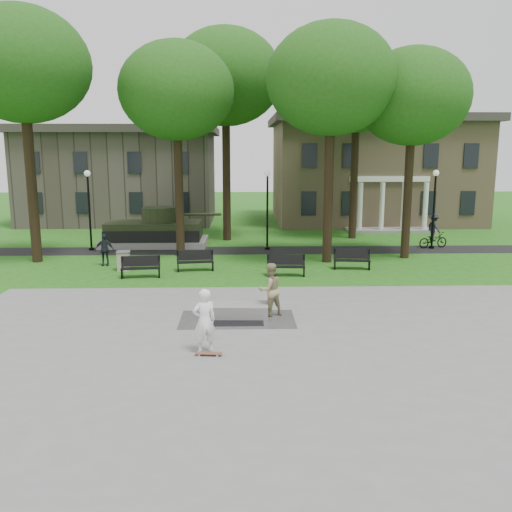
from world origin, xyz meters
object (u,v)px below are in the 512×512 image
at_px(cyclist, 433,234).
at_px(trash_bin, 124,261).
at_px(skateboarder, 204,321).
at_px(park_bench_0, 141,266).
at_px(friend_watching, 270,289).
at_px(concrete_block, 237,310).

xyz_separation_m(cyclist, trash_bin, (-17.57, -5.88, -0.38)).
bearing_deg(cyclist, skateboarder, 128.59).
distance_m(park_bench_0, trash_bin, 1.93).
relative_size(cyclist, park_bench_0, 1.15).
xyz_separation_m(friend_watching, park_bench_0, (-5.70, 6.25, -0.45)).
distance_m(concrete_block, park_bench_0, 7.78).
height_order(skateboarder, trash_bin, skateboarder).
relative_size(skateboarder, trash_bin, 1.99).
bearing_deg(park_bench_0, friend_watching, -53.26).
relative_size(skateboarder, park_bench_0, 1.04).
bearing_deg(concrete_block, cyclist, 49.12).
relative_size(skateboarder, friend_watching, 1.00).
xyz_separation_m(concrete_block, cyclist, (11.90, 13.75, 0.62)).
bearing_deg(skateboarder, friend_watching, -142.38).
height_order(cyclist, park_bench_0, cyclist).
xyz_separation_m(concrete_block, park_bench_0, (-4.54, 6.31, 0.28)).
relative_size(friend_watching, park_bench_0, 1.04).
xyz_separation_m(park_bench_0, trash_bin, (-1.13, 1.56, -0.04)).
bearing_deg(friend_watching, skateboarder, 31.55).
height_order(concrete_block, skateboarder, skateboarder).
relative_size(friend_watching, trash_bin, 1.99).
height_order(skateboarder, cyclist, cyclist).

